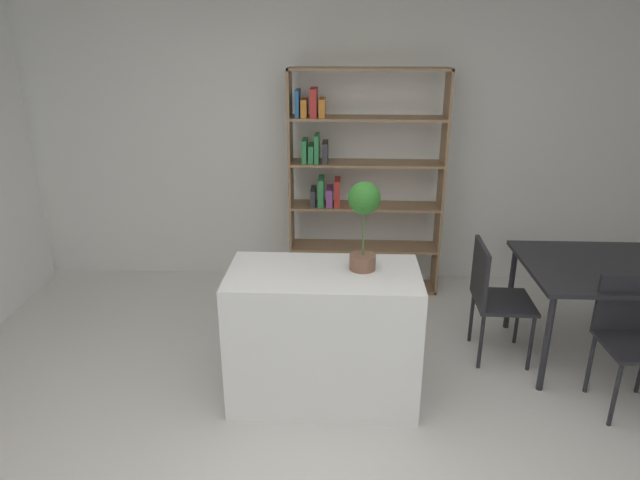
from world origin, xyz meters
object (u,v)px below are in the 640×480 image
Objects in this scene: kitchen_island at (324,335)px; open_bookshelf at (354,177)px; dining_table at (602,275)px; dining_chair_island_side at (492,291)px; potted_plant_on_island at (365,215)px; dining_chair_near at (633,330)px.

kitchen_island is 0.60× the size of open_bookshelf.
dining_table is 0.77m from dining_chair_island_side.
potted_plant_on_island is 1.86m from dining_chair_near.
open_bookshelf is 2.48m from dining_chair_near.
kitchen_island reaches higher than dining_chair_near.
potted_plant_on_island reaches higher than dining_table.
dining_table is at bearing 15.54° from kitchen_island.
open_bookshelf is (0.20, 1.69, 0.63)m from kitchen_island.
potted_plant_on_island is at bearing -164.20° from dining_table.
potted_plant_on_island is 0.64× the size of dining_chair_island_side.
dining_chair_island_side is (1.00, -1.14, -0.55)m from open_bookshelf.
open_bookshelf is 1.62m from dining_chair_island_side.
open_bookshelf is 2.34× the size of dining_chair_near.
kitchen_island is 1.36× the size of dining_chair_island_side.
kitchen_island is at bearing -96.77° from open_bookshelf.
potted_plant_on_island is 1.64m from open_bookshelf.
potted_plant_on_island reaches higher than dining_chair_near.
potted_plant_on_island is at bearing 176.77° from dining_chair_near.
dining_chair_near is at bearing -123.26° from dining_chair_island_side.
kitchen_island is 1.11× the size of dining_table.
dining_table is at bearing 15.80° from potted_plant_on_island.
kitchen_island is 1.39× the size of dining_chair_near.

